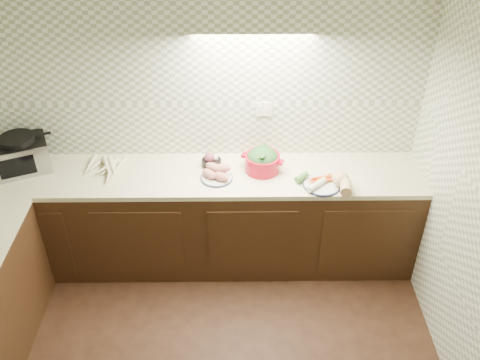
{
  "coord_description": "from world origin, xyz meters",
  "views": [
    {
      "loc": [
        0.32,
        -1.96,
        3.33
      ],
      "look_at": [
        0.35,
        1.25,
        1.02
      ],
      "focal_mm": 40.0,
      "sensor_mm": 36.0,
      "label": 1
    }
  ],
  "objects_px": {
    "parsnip_pile": "(106,168)",
    "veg_plate": "(330,181)",
    "sweet_potato_plate": "(217,173)",
    "dutch_oven": "(262,160)",
    "toaster_oven": "(21,154)",
    "onion_bowl": "(211,161)"
  },
  "relations": [
    {
      "from": "parsnip_pile",
      "to": "dutch_oven",
      "type": "height_order",
      "value": "dutch_oven"
    },
    {
      "from": "veg_plate",
      "to": "parsnip_pile",
      "type": "bearing_deg",
      "value": 173.07
    },
    {
      "from": "toaster_oven",
      "to": "sweet_potato_plate",
      "type": "height_order",
      "value": "toaster_oven"
    },
    {
      "from": "toaster_oven",
      "to": "dutch_oven",
      "type": "distance_m",
      "value": 1.91
    },
    {
      "from": "sweet_potato_plate",
      "to": "veg_plate",
      "type": "xyz_separation_m",
      "value": [
        0.87,
        -0.12,
        0.0
      ]
    },
    {
      "from": "parsnip_pile",
      "to": "veg_plate",
      "type": "bearing_deg",
      "value": -6.93
    },
    {
      "from": "parsnip_pile",
      "to": "dutch_oven",
      "type": "distance_m",
      "value": 1.24
    },
    {
      "from": "toaster_oven",
      "to": "veg_plate",
      "type": "distance_m",
      "value": 2.43
    },
    {
      "from": "sweet_potato_plate",
      "to": "onion_bowl",
      "type": "distance_m",
      "value": 0.18
    },
    {
      "from": "parsnip_pile",
      "to": "onion_bowl",
      "type": "height_order",
      "value": "onion_bowl"
    },
    {
      "from": "sweet_potato_plate",
      "to": "dutch_oven",
      "type": "bearing_deg",
      "value": 16.59
    },
    {
      "from": "toaster_oven",
      "to": "veg_plate",
      "type": "relative_size",
      "value": 1.13
    },
    {
      "from": "parsnip_pile",
      "to": "onion_bowl",
      "type": "xyz_separation_m",
      "value": [
        0.83,
        0.08,
        0.01
      ]
    },
    {
      "from": "onion_bowl",
      "to": "dutch_oven",
      "type": "relative_size",
      "value": 0.43
    },
    {
      "from": "veg_plate",
      "to": "toaster_oven",
      "type": "bearing_deg",
      "value": 173.77
    },
    {
      "from": "onion_bowl",
      "to": "veg_plate",
      "type": "relative_size",
      "value": 0.35
    },
    {
      "from": "toaster_oven",
      "to": "onion_bowl",
      "type": "bearing_deg",
      "value": -21.5
    },
    {
      "from": "toaster_oven",
      "to": "parsnip_pile",
      "type": "xyz_separation_m",
      "value": [
        0.67,
        -0.05,
        -0.11
      ]
    },
    {
      "from": "toaster_oven",
      "to": "parsnip_pile",
      "type": "height_order",
      "value": "toaster_oven"
    },
    {
      "from": "toaster_oven",
      "to": "onion_bowl",
      "type": "xyz_separation_m",
      "value": [
        1.5,
        0.03,
        -0.09
      ]
    },
    {
      "from": "sweet_potato_plate",
      "to": "dutch_oven",
      "type": "height_order",
      "value": "dutch_oven"
    },
    {
      "from": "toaster_oven",
      "to": "dutch_oven",
      "type": "height_order",
      "value": "toaster_oven"
    }
  ]
}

